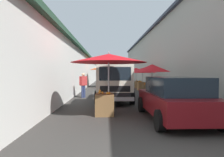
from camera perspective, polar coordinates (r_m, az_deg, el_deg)
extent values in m
plane|color=#33302D|center=(15.99, 3.24, -4.10)|extent=(90.00, 90.00, 0.00)
cube|color=silver|center=(18.96, -19.10, 2.03)|extent=(49.50, 7.00, 3.52)
cube|color=#284C38|center=(19.07, -19.15, 7.69)|extent=(49.80, 7.50, 0.24)
cube|color=#A39E93|center=(20.02, 23.28, 5.88)|extent=(49.50, 7.00, 6.25)
cube|color=#383D4C|center=(20.53, 23.38, 14.95)|extent=(49.80, 7.50, 0.24)
cylinder|color=#9E9EA3|center=(20.94, 7.17, 0.21)|extent=(0.06, 0.06, 2.17)
cone|color=red|center=(20.94, 7.18, 2.54)|extent=(2.38, 2.38, 0.47)
sphere|color=#9E9EA3|center=(20.94, 7.18, 3.29)|extent=(0.07, 0.07, 0.07)
cube|color=brown|center=(20.93, 7.63, -1.77)|extent=(0.83, 0.58, 0.73)
sphere|color=orange|center=(20.85, 8.16, -0.66)|extent=(0.09, 0.09, 0.09)
sphere|color=orange|center=(20.70, 7.42, -0.52)|extent=(0.09, 0.09, 0.09)
sphere|color=orange|center=(20.89, 7.31, -0.65)|extent=(0.09, 0.09, 0.09)
cylinder|color=#9E9EA3|center=(12.28, 11.81, -0.83)|extent=(0.06, 0.06, 2.14)
cone|color=red|center=(12.27, 11.83, 3.05)|extent=(2.27, 2.27, 0.48)
sphere|color=#9E9EA3|center=(12.28, 11.84, 4.35)|extent=(0.07, 0.07, 0.07)
cube|color=olive|center=(12.44, 10.97, -3.81)|extent=(0.79, 0.78, 0.84)
sphere|color=orange|center=(12.34, 10.44, -1.70)|extent=(0.09, 0.09, 0.09)
sphere|color=orange|center=(12.56, 9.71, -1.39)|extent=(0.09, 0.09, 0.09)
sphere|color=orange|center=(12.48, 9.64, -1.66)|extent=(0.09, 0.09, 0.09)
cylinder|color=#9E9EA3|center=(7.32, -0.99, -1.71)|extent=(0.06, 0.06, 2.32)
cone|color=red|center=(7.33, -0.99, 6.06)|extent=(2.88, 2.88, 0.34)
sphere|color=#9E9EA3|center=(7.35, -0.99, 7.68)|extent=(0.07, 0.07, 0.07)
cube|color=brown|center=(7.41, -2.21, -7.62)|extent=(0.99, 0.69, 0.79)
sphere|color=orange|center=(7.19, -0.78, -4.36)|extent=(0.09, 0.09, 0.09)
sphere|color=orange|center=(7.18, -1.36, -4.36)|extent=(0.09, 0.09, 0.09)
sphere|color=orange|center=(7.37, -2.85, -4.21)|extent=(0.09, 0.09, 0.09)
sphere|color=orange|center=(7.50, -3.61, -3.70)|extent=(0.09, 0.09, 0.09)
sphere|color=orange|center=(7.47, -3.73, -4.14)|extent=(0.09, 0.09, 0.09)
sphere|color=orange|center=(7.62, -3.76, -4.03)|extent=(0.09, 0.09, 0.09)
cylinder|color=#9E9EA3|center=(21.66, -3.28, 0.50)|extent=(0.06, 0.06, 2.35)
cone|color=#D84C14|center=(21.67, -3.29, 3.12)|extent=(2.57, 2.57, 0.37)
sphere|color=#9E9EA3|center=(21.68, -3.29, 3.72)|extent=(0.07, 0.07, 0.07)
cube|color=olive|center=(21.79, -3.69, -1.58)|extent=(0.70, 0.61, 0.77)
sphere|color=orange|center=(21.86, -4.23, -0.31)|extent=(0.09, 0.09, 0.09)
sphere|color=orange|center=(21.55, -3.85, -0.48)|extent=(0.09, 0.09, 0.09)
sphere|color=orange|center=(21.69, -3.39, -0.46)|extent=(0.09, 0.09, 0.09)
sphere|color=orange|center=(21.69, -3.73, -0.46)|extent=(0.09, 0.09, 0.09)
cylinder|color=#9E9EA3|center=(18.03, 9.03, -0.18)|extent=(0.06, 0.06, 2.07)
cone|color=red|center=(18.02, 9.04, 2.39)|extent=(2.72, 2.72, 0.46)
sphere|color=#9E9EA3|center=(18.03, 9.05, 3.24)|extent=(0.07, 0.07, 0.07)
cube|color=olive|center=(18.13, 8.68, -2.25)|extent=(0.96, 0.70, 0.75)
sphere|color=orange|center=(17.82, 8.45, -0.78)|extent=(0.09, 0.09, 0.09)
sphere|color=orange|center=(18.02, 8.45, -0.93)|extent=(0.09, 0.09, 0.09)
sphere|color=orange|center=(18.05, 7.96, -0.92)|extent=(0.09, 0.09, 0.09)
sphere|color=orange|center=(18.15, 8.05, -0.91)|extent=(0.09, 0.09, 0.09)
sphere|color=orange|center=(18.35, 8.78, -0.89)|extent=(0.09, 0.09, 0.09)
sphere|color=orange|center=(17.82, 8.06, -0.95)|extent=(0.09, 0.09, 0.09)
cube|color=#600F14|center=(6.89, 17.93, -6.92)|extent=(3.90, 1.73, 0.64)
cube|color=#19232D|center=(6.69, 18.41, -2.01)|extent=(2.34, 1.52, 0.56)
cube|color=black|center=(8.73, 13.64, -6.57)|extent=(0.10, 1.65, 0.20)
cube|color=silver|center=(8.57, 9.83, -4.81)|extent=(0.06, 0.24, 0.14)
cube|color=silver|center=(8.88, 17.26, -4.63)|extent=(0.06, 0.24, 0.14)
cylinder|color=black|center=(7.98, 8.76, -7.67)|extent=(0.60, 0.20, 0.60)
cylinder|color=black|center=(8.46, 20.37, -7.22)|extent=(0.60, 0.20, 0.60)
cylinder|color=black|center=(5.44, 14.03, -12.06)|extent=(0.60, 0.20, 0.60)
cylinder|color=black|center=(6.13, 29.96, -10.67)|extent=(0.60, 0.20, 0.60)
cube|color=black|center=(11.23, 0.51, -3.94)|extent=(4.82, 1.53, 0.36)
cube|color=beige|center=(9.55, 0.77, 0.38)|extent=(1.56, 1.77, 1.40)
cube|color=#19232D|center=(8.81, 0.91, 1.42)|extent=(0.08, 1.47, 0.63)
cube|color=#19232D|center=(9.55, 0.77, 1.43)|extent=(1.07, 1.79, 0.45)
cube|color=black|center=(8.83, 0.91, -3.10)|extent=(0.08, 1.40, 0.28)
cube|color=silver|center=(8.80, 0.93, -6.13)|extent=(0.14, 1.75, 0.18)
cube|color=gray|center=(12.06, 4.32, -1.52)|extent=(3.16, 0.10, 0.50)
cube|color=gray|center=(12.02, -3.51, -1.53)|extent=(3.16, 0.10, 0.50)
cube|color=gray|center=(13.56, 0.25, -1.17)|extent=(0.08, 1.65, 0.50)
cylinder|color=black|center=(9.69, 5.97, -5.66)|extent=(0.72, 0.23, 0.72)
cylinder|color=black|center=(9.64, -4.47, -5.70)|extent=(0.72, 0.23, 0.72)
cylinder|color=black|center=(12.73, 4.29, -3.93)|extent=(0.72, 0.23, 0.72)
cylinder|color=black|center=(12.69, -3.62, -3.95)|extent=(0.72, 0.23, 0.72)
cylinder|color=navy|center=(12.62, -8.24, -3.82)|extent=(0.14, 0.14, 0.79)
cylinder|color=navy|center=(12.52, -8.80, -3.87)|extent=(0.14, 0.14, 0.79)
cube|color=#B73333|center=(12.52, -8.53, -0.69)|extent=(0.47, 0.46, 0.59)
sphere|color=tan|center=(12.51, -8.54, 1.17)|extent=(0.22, 0.22, 0.22)
cylinder|color=#B73333|center=(12.70, -7.57, -0.52)|extent=(0.08, 0.08, 0.53)
cylinder|color=#B73333|center=(12.34, -9.53, -0.59)|extent=(0.08, 0.08, 0.53)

